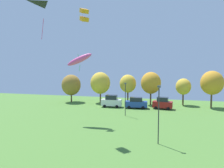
# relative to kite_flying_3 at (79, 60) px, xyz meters

# --- Properties ---
(kite_flying_3) EXTENTS (4.34, 1.66, 3.14)m
(kite_flying_3) POSITION_rel_kite_flying_3_xyz_m (0.00, 0.00, 0.00)
(kite_flying_3) COLOR #E54C93
(kite_flying_4) EXTENTS (1.63, 2.11, 3.10)m
(kite_flying_4) POSITION_rel_kite_flying_3_xyz_m (1.88, -11.52, 4.36)
(kite_flying_4) COLOR black
(kite_flying_7) EXTENTS (1.39, 1.39, 1.83)m
(kite_flying_7) POSITION_rel_kite_flying_3_xyz_m (2.98, -5.01, 5.40)
(kite_flying_7) COLOR orange
(parked_car_leftmost) EXTENTS (4.54, 2.33, 2.68)m
(parked_car_leftmost) POSITION_rel_kite_flying_3_xyz_m (1.71, 13.04, -8.61)
(parked_car_leftmost) COLOR silver
(parked_car_leftmost) RESTS_ON ground
(parked_car_second_from_left) EXTENTS (4.91, 2.33, 2.37)m
(parked_car_second_from_left) POSITION_rel_kite_flying_3_xyz_m (7.21, 12.95, -8.75)
(parked_car_second_from_left) COLOR #234299
(parked_car_second_from_left) RESTS_ON ground
(parked_car_third_from_left) EXTENTS (4.20, 2.32, 2.53)m
(parked_car_third_from_left) POSITION_rel_kite_flying_3_xyz_m (12.71, 13.65, -8.68)
(parked_car_third_from_left) COLOR maroon
(parked_car_third_from_left) RESTS_ON ground
(light_post_0) EXTENTS (0.36, 0.20, 5.98)m
(light_post_0) POSITION_rel_kite_flying_3_xyz_m (6.30, 5.57, -6.53)
(light_post_0) COLOR #2D2D33
(light_post_0) RESTS_ON ground
(light_post_1) EXTENTS (0.36, 0.20, 6.63)m
(light_post_1) POSITION_rel_kite_flying_3_xyz_m (12.50, -6.72, -6.19)
(light_post_1) COLOR #2D2D33
(light_post_1) RESTS_ON ground
(treeline_tree_0) EXTENTS (4.81, 4.81, 7.00)m
(treeline_tree_0) POSITION_rel_kite_flying_3_xyz_m (-10.01, 17.02, -5.57)
(treeline_tree_0) COLOR brown
(treeline_tree_0) RESTS_ON ground
(treeline_tree_1) EXTENTS (4.93, 4.93, 7.65)m
(treeline_tree_1) POSITION_rel_kite_flying_3_xyz_m (-2.46, 17.87, -4.99)
(treeline_tree_1) COLOR brown
(treeline_tree_1) RESTS_ON ground
(treeline_tree_2) EXTENTS (4.02, 4.02, 7.05)m
(treeline_tree_2) POSITION_rel_kite_flying_3_xyz_m (4.31, 18.87, -5.10)
(treeline_tree_2) COLOR brown
(treeline_tree_2) RESTS_ON ground
(treeline_tree_3) EXTENTS (4.65, 4.65, 7.73)m
(treeline_tree_3) POSITION_rel_kite_flying_3_xyz_m (9.92, 18.11, -4.75)
(treeline_tree_3) COLOR brown
(treeline_tree_3) RESTS_ON ground
(treeline_tree_4) EXTENTS (3.44, 3.44, 6.23)m
(treeline_tree_4) POSITION_rel_kite_flying_3_xyz_m (17.26, 19.57, -5.60)
(treeline_tree_4) COLOR brown
(treeline_tree_4) RESTS_ON ground
(treeline_tree_5) EXTENTS (4.72, 4.72, 8.04)m
(treeline_tree_5) POSITION_rel_kite_flying_3_xyz_m (22.94, 17.85, -4.49)
(treeline_tree_5) COLOR brown
(treeline_tree_5) RESTS_ON ground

